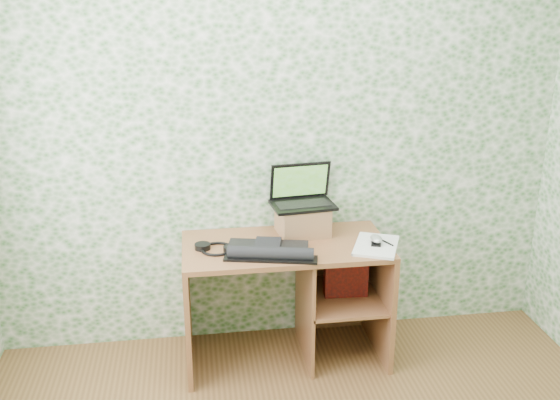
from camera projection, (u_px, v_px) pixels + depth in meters
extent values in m
plane|color=white|center=(278.00, 140.00, 3.75)|extent=(3.50, 0.00, 3.50)
cube|color=brown|center=(285.00, 246.00, 3.65)|extent=(1.20, 0.60, 0.03)
cube|color=brown|center=(188.00, 310.00, 3.69)|extent=(0.03, 0.60, 0.72)
cube|color=brown|center=(379.00, 297.00, 3.85)|extent=(0.03, 0.60, 0.72)
cube|color=brown|center=(305.00, 302.00, 3.79)|extent=(0.02, 0.56, 0.72)
cube|color=brown|center=(342.00, 296.00, 3.81)|extent=(0.46, 0.56, 0.02)
cube|color=brown|center=(333.00, 278.00, 4.09)|extent=(0.48, 0.02, 0.72)
cube|color=#8D603F|center=(303.00, 220.00, 3.77)|extent=(0.32, 0.27, 0.18)
cube|color=black|center=(303.00, 205.00, 3.73)|extent=(0.40, 0.29, 0.02)
cube|color=black|center=(303.00, 204.00, 3.72)|extent=(0.33, 0.17, 0.00)
cube|color=black|center=(300.00, 180.00, 3.79)|extent=(0.37, 0.10, 0.23)
cube|color=#2D5618|center=(300.00, 181.00, 3.78)|extent=(0.34, 0.08, 0.20)
cube|color=black|center=(268.00, 248.00, 3.55)|extent=(0.48, 0.26, 0.04)
cube|color=black|center=(268.00, 246.00, 3.54)|extent=(0.17, 0.17, 0.06)
cylinder|color=black|center=(271.00, 253.00, 3.43)|extent=(0.48, 0.18, 0.07)
cube|color=black|center=(271.00, 259.00, 3.44)|extent=(0.53, 0.22, 0.01)
torus|color=black|center=(217.00, 249.00, 3.56)|extent=(0.24, 0.24, 0.02)
cylinder|color=black|center=(203.00, 246.00, 3.57)|extent=(0.09, 0.09, 0.03)
cylinder|color=black|center=(231.00, 249.00, 3.54)|extent=(0.09, 0.09, 0.03)
cube|color=silver|center=(376.00, 246.00, 3.60)|extent=(0.35, 0.40, 0.02)
ellipsoid|color=#B8B8BA|center=(376.00, 241.00, 3.60)|extent=(0.10, 0.12, 0.04)
cylinder|color=black|center=(384.00, 241.00, 3.63)|extent=(0.07, 0.14, 0.01)
cube|color=maroon|center=(346.00, 272.00, 3.76)|extent=(0.27, 0.10, 0.31)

